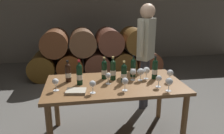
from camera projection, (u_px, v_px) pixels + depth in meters
The scene contains 22 objects.
cellar_back_wall at pixel (91, 14), 6.45m from camera, with size 10.00×0.24×2.80m, color gray.
barrel_stack at pixel (96, 54), 5.19m from camera, with size 3.12×0.90×1.15m.
dining_table at pixel (115, 90), 2.69m from camera, with size 1.70×0.90×0.76m.
wine_bottle_0 at pixel (79, 74), 2.59m from camera, with size 0.07×0.07×0.31m.
wine_bottle_1 at pixel (104, 69), 2.79m from camera, with size 0.07×0.07×0.29m.
wine_bottle_2 at pixel (113, 70), 2.75m from camera, with size 0.07×0.07×0.31m.
wine_bottle_3 at pixel (155, 69), 2.79m from camera, with size 0.07×0.07×0.31m.
wine_bottle_4 at pixel (133, 67), 2.87m from camera, with size 0.07×0.07×0.29m.
wine_bottle_5 at pixel (68, 72), 2.68m from camera, with size 0.07×0.07×0.28m.
wine_bottle_6 at pixel (124, 73), 2.66m from camera, with size 0.07×0.07×0.28m.
wine_glass_0 at pixel (146, 71), 2.78m from camera, with size 0.09×0.09×0.16m.
wine_glass_1 at pixel (108, 76), 2.61m from camera, with size 0.07×0.07×0.14m.
wine_glass_2 at pixel (125, 82), 2.41m from camera, with size 0.08×0.08×0.15m.
wine_glass_3 at pixel (56, 82), 2.41m from camera, with size 0.07×0.07×0.15m.
wine_glass_4 at pixel (141, 72), 2.73m from camera, with size 0.09×0.09×0.16m.
wine_glass_5 at pixel (169, 82), 2.39m from camera, with size 0.08×0.08×0.16m.
wine_glass_6 at pixel (133, 72), 2.73m from camera, with size 0.08×0.08×0.15m.
wine_glass_7 at pixel (159, 79), 2.51m from camera, with size 0.07×0.07×0.15m.
wine_glass_8 at pixel (93, 84), 2.34m from camera, with size 0.07×0.07×0.15m.
wine_glass_9 at pixel (170, 73), 2.69m from camera, with size 0.08×0.08×0.16m.
tasting_notebook at pixel (76, 91), 2.38m from camera, with size 0.22×0.16×0.03m, color #B2A893.
sommelier_presenting at pixel (146, 47), 3.39m from camera, with size 0.35×0.40×1.72m.
Camera 1 is at (-0.43, -2.46, 1.72)m, focal length 34.29 mm.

